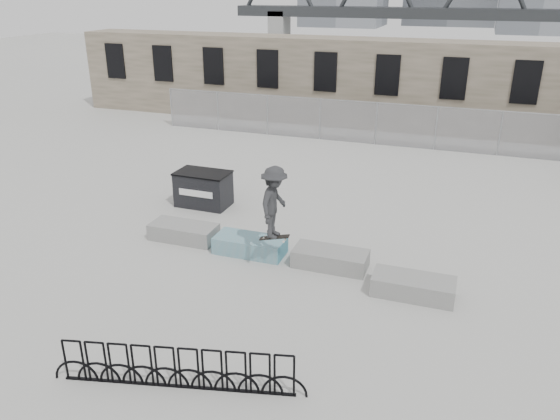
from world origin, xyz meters
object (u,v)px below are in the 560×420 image
object	(u,v)px
dumpster	(203,189)
planter_offset	(413,286)
planter_center_left	(250,245)
planter_far_left	(184,231)
bike_rack	(177,368)
planter_center_right	(330,258)
skateboarder	(274,203)

from	to	relation	value
dumpster	planter_offset	bearing A→B (deg)	-24.77
planter_center_left	planter_offset	size ratio (longest dim) A/B	1.00
planter_far_left	bike_rack	bearing A→B (deg)	-62.13
planter_offset	bike_rack	bearing A→B (deg)	-127.83
planter_center_right	planter_offset	xyz separation A→B (m)	(2.29, -0.75, 0.00)
planter_center_right	skateboarder	distance (m)	2.25
planter_offset	planter_far_left	bearing A→B (deg)	172.16
planter_far_left	planter_center_left	world-z (taller)	same
planter_center_left	bike_rack	world-z (taller)	bike_rack
bike_rack	planter_center_right	bearing A→B (deg)	75.08
planter_center_left	planter_center_right	size ratio (longest dim) A/B	1.00
planter_center_right	planter_offset	size ratio (longest dim) A/B	1.00
bike_rack	skateboarder	size ratio (longest dim) A/B	2.36
planter_center_right	bike_rack	distance (m)	5.83
skateboarder	planter_offset	bearing A→B (deg)	-90.51
skateboarder	planter_far_left	bearing A→B (deg)	76.92
planter_far_left	dumpster	distance (m)	2.77
bike_rack	skateboarder	world-z (taller)	skateboarder
dumpster	skateboarder	distance (m)	5.39
planter_center_left	skateboarder	xyz separation A→B (m)	(0.98, -0.65, 1.66)
planter_center_left	skateboarder	size ratio (longest dim) A/B	0.98
planter_center_left	dumpster	xyz separation A→B (m)	(-2.90, 2.84, 0.35)
planter_center_right	dumpster	bearing A→B (deg)	151.43
dumpster	skateboarder	size ratio (longest dim) A/B	0.90
dumpster	bike_rack	bearing A→B (deg)	-65.34
planter_far_left	planter_center_right	bearing A→B (deg)	-2.49
bike_rack	skateboarder	xyz separation A→B (m)	(0.12, 5.01, 1.49)
planter_offset	planter_center_left	bearing A→B (deg)	170.57
planter_center_left	bike_rack	xyz separation A→B (m)	(0.86, -5.66, 0.18)
planter_offset	dumpster	world-z (taller)	dumpster
dumpster	bike_rack	distance (m)	9.30
planter_offset	bike_rack	distance (m)	6.19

